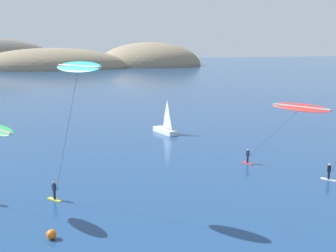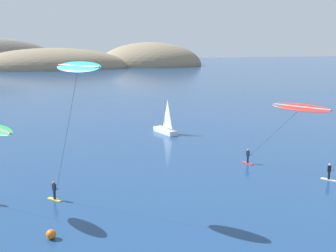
{
  "view_description": "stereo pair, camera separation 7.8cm",
  "coord_description": "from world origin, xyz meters",
  "px_view_note": "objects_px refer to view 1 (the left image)",
  "views": [
    {
      "loc": [
        -7.22,
        -16.77,
        13.77
      ],
      "look_at": [
        3.53,
        20.48,
        5.83
      ],
      "focal_mm": 45.0,
      "sensor_mm": 36.0,
      "label": 1
    },
    {
      "loc": [
        -7.15,
        -16.79,
        13.77
      ],
      "look_at": [
        3.53,
        20.48,
        5.83
      ],
      "focal_mm": 45.0,
      "sensor_mm": 36.0,
      "label": 2
    }
  ],
  "objects_px": {
    "kitesurfer_red": "(296,112)",
    "sailboat_near": "(164,129)",
    "marker_buoy": "(51,234)",
    "kitesurfer_cyan": "(76,79)"
  },
  "relations": [
    {
      "from": "kitesurfer_red",
      "to": "sailboat_near",
      "type": "bearing_deg",
      "value": 108.6
    },
    {
      "from": "kitesurfer_red",
      "to": "marker_buoy",
      "type": "bearing_deg",
      "value": -161.11
    },
    {
      "from": "sailboat_near",
      "to": "kitesurfer_red",
      "type": "distance_m",
      "value": 24.81
    },
    {
      "from": "kitesurfer_red",
      "to": "marker_buoy",
      "type": "distance_m",
      "value": 26.76
    },
    {
      "from": "kitesurfer_red",
      "to": "marker_buoy",
      "type": "relative_size",
      "value": 12.51
    },
    {
      "from": "kitesurfer_cyan",
      "to": "marker_buoy",
      "type": "relative_size",
      "value": 17.44
    },
    {
      "from": "sailboat_near",
      "to": "marker_buoy",
      "type": "bearing_deg",
      "value": -118.45
    },
    {
      "from": "sailboat_near",
      "to": "kitesurfer_cyan",
      "type": "relative_size",
      "value": 0.49
    },
    {
      "from": "marker_buoy",
      "to": "kitesurfer_red",
      "type": "bearing_deg",
      "value": 18.89
    },
    {
      "from": "kitesurfer_cyan",
      "to": "marker_buoy",
      "type": "distance_m",
      "value": 11.79
    }
  ]
}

